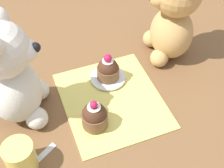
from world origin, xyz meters
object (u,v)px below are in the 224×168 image
(cupcake_near_cream_bear, at_px, (95,116))
(teaspoon, at_px, (36,161))
(teddy_bear_tan, at_px, (173,16))
(teddy_bear_cream, at_px, (12,75))
(cupcake_near_tan_bear, at_px, (108,69))
(juice_glass, at_px, (20,157))
(saucer_plate, at_px, (108,77))

(cupcake_near_cream_bear, relative_size, teaspoon, 0.72)
(teddy_bear_tan, relative_size, teaspoon, 2.40)
(teddy_bear_cream, bearing_deg, cupcake_near_tan_bear, -68.70)
(cupcake_near_tan_bear, relative_size, juice_glass, 1.10)
(teddy_bear_tan, distance_m, cupcake_near_tan_bear, 0.20)
(saucer_plate, xyz_separation_m, cupcake_near_tan_bear, (0.00, -0.00, 0.03))
(teddy_bear_tan, height_order, juice_glass, teddy_bear_tan)
(teddy_bear_tan, height_order, teaspoon, teddy_bear_tan)
(teddy_bear_cream, xyz_separation_m, cupcake_near_tan_bear, (0.02, -0.21, -0.08))
(teddy_bear_cream, height_order, cupcake_near_tan_bear, teddy_bear_cream)
(cupcake_near_cream_bear, height_order, teaspoon, cupcake_near_cream_bear)
(saucer_plate, distance_m, juice_glass, 0.28)
(teddy_bear_cream, bearing_deg, cupcake_near_cream_bear, -109.21)
(cupcake_near_cream_bear, height_order, saucer_plate, cupcake_near_cream_bear)
(teddy_bear_tan, bearing_deg, teaspoon, -52.41)
(teddy_bear_cream, distance_m, cupcake_near_tan_bear, 0.23)
(cupcake_near_tan_bear, distance_m, teaspoon, 0.26)
(teddy_bear_tan, distance_m, juice_glass, 0.46)
(teaspoon, bearing_deg, juice_glass, -36.03)
(cupcake_near_cream_bear, height_order, cupcake_near_tan_bear, cupcake_near_tan_bear)
(saucer_plate, height_order, juice_glass, juice_glass)
(saucer_plate, distance_m, teaspoon, 0.26)
(cupcake_near_tan_bear, bearing_deg, juice_glass, 123.61)
(cupcake_near_cream_bear, distance_m, juice_glass, 0.17)
(teddy_bear_tan, bearing_deg, cupcake_near_cream_bear, -47.74)
(teddy_bear_cream, relative_size, saucer_plate, 2.88)
(cupcake_near_cream_bear, xyz_separation_m, teaspoon, (-0.04, 0.14, -0.03))
(teaspoon, bearing_deg, saucer_plate, -173.81)
(teddy_bear_tan, bearing_deg, teddy_bear_cream, -70.09)
(cupcake_near_tan_bear, xyz_separation_m, teaspoon, (-0.16, 0.21, -0.03))
(teddy_bear_tan, xyz_separation_m, teaspoon, (-0.19, 0.39, -0.12))
(cupcake_near_cream_bear, height_order, juice_glass, cupcake_near_cream_bear)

